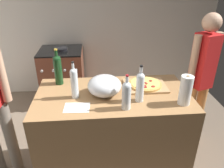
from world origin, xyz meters
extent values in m
cube|color=#6B5B4C|center=(0.00, 1.27, -0.01)|extent=(4.16, 3.14, 0.02)
cube|color=#BCB7AD|center=(0.00, 2.59, 1.30)|extent=(4.16, 0.10, 2.60)
cube|color=#9E7247|center=(0.19, 0.68, 0.47)|extent=(1.42, 0.75, 0.93)
cube|color=tan|center=(0.52, 0.80, 0.94)|extent=(0.40, 0.32, 0.02)
cylinder|color=tan|center=(0.52, 0.80, 0.96)|extent=(0.32, 0.32, 0.02)
cylinder|color=#EAC660|center=(0.52, 0.80, 0.97)|extent=(0.28, 0.28, 0.00)
cylinder|color=maroon|center=(0.49, 0.70, 0.98)|extent=(0.03, 0.03, 0.01)
cylinder|color=maroon|center=(0.50, 0.73, 0.98)|extent=(0.03, 0.03, 0.01)
cylinder|color=maroon|center=(0.43, 0.73, 0.98)|extent=(0.02, 0.02, 0.01)
cylinder|color=maroon|center=(0.52, 0.77, 0.98)|extent=(0.02, 0.02, 0.01)
cylinder|color=maroon|center=(0.50, 0.80, 0.98)|extent=(0.02, 0.02, 0.01)
cylinder|color=maroon|center=(0.58, 0.83, 0.98)|extent=(0.03, 0.03, 0.01)
cylinder|color=maroon|center=(0.52, 0.79, 0.98)|extent=(0.02, 0.02, 0.01)
cylinder|color=maroon|center=(0.51, 0.86, 0.98)|extent=(0.03, 0.03, 0.01)
cylinder|color=maroon|center=(0.57, 0.71, 0.98)|extent=(0.03, 0.03, 0.01)
cylinder|color=#B2B2B7|center=(0.11, 0.67, 0.94)|extent=(0.13, 0.13, 0.01)
ellipsoid|color=silver|center=(0.11, 0.67, 1.02)|extent=(0.30, 0.30, 0.18)
cylinder|color=white|center=(0.77, 0.46, 1.06)|extent=(0.10, 0.10, 0.25)
cylinder|color=#997551|center=(0.77, 0.46, 1.06)|extent=(0.03, 0.03, 0.26)
cylinder|color=silver|center=(0.28, 0.43, 1.03)|extent=(0.07, 0.07, 0.20)
sphere|color=silver|center=(0.28, 0.43, 1.13)|extent=(0.07, 0.07, 0.07)
cylinder|color=silver|center=(0.28, 0.43, 1.19)|extent=(0.02, 0.02, 0.06)
cylinder|color=maroon|center=(0.28, 0.43, 1.23)|extent=(0.02, 0.02, 0.01)
cylinder|color=silver|center=(0.41, 0.54, 1.04)|extent=(0.07, 0.07, 0.23)
sphere|color=silver|center=(0.41, 0.54, 1.16)|extent=(0.07, 0.07, 0.07)
cylinder|color=silver|center=(0.41, 0.54, 1.21)|extent=(0.02, 0.02, 0.07)
cylinder|color=black|center=(0.41, 0.54, 1.25)|extent=(0.03, 0.03, 0.01)
cylinder|color=#143819|center=(-0.33, 0.93, 1.06)|extent=(0.08, 0.08, 0.26)
sphere|color=#143819|center=(-0.33, 0.93, 1.19)|extent=(0.08, 0.08, 0.08)
cylinder|color=#143819|center=(-0.33, 0.93, 1.25)|extent=(0.03, 0.03, 0.07)
cylinder|color=gold|center=(-0.33, 0.93, 1.29)|extent=(0.03, 0.03, 0.01)
cylinder|color=silver|center=(-0.15, 0.64, 1.05)|extent=(0.06, 0.06, 0.25)
sphere|color=silver|center=(-0.15, 0.64, 1.18)|extent=(0.06, 0.06, 0.06)
cylinder|color=silver|center=(-0.15, 0.64, 1.23)|extent=(0.02, 0.02, 0.06)
cylinder|color=black|center=(-0.15, 0.64, 1.26)|extent=(0.02, 0.02, 0.01)
cube|color=white|center=(-0.13, 0.47, 0.93)|extent=(0.22, 0.16, 0.00)
cube|color=brown|center=(-0.49, 2.19, 0.43)|extent=(0.65, 0.60, 0.86)
cube|color=black|center=(-0.49, 2.19, 0.87)|extent=(0.65, 0.60, 0.02)
cylinder|color=silver|center=(-0.73, 1.88, 0.67)|extent=(0.04, 0.02, 0.04)
cylinder|color=silver|center=(-0.57, 1.88, 0.67)|extent=(0.04, 0.02, 0.04)
cylinder|color=silver|center=(-0.40, 1.88, 0.67)|extent=(0.04, 0.02, 0.04)
cylinder|color=silver|center=(-0.24, 1.88, 0.67)|extent=(0.04, 0.02, 0.04)
cylinder|color=black|center=(-0.47, 2.17, 0.90)|extent=(0.20, 0.20, 0.04)
cylinder|color=slate|center=(-0.84, 0.74, 0.42)|extent=(0.11, 0.11, 0.85)
cylinder|color=tan|center=(-0.77, 0.74, 1.18)|extent=(0.08, 0.08, 0.60)
cylinder|color=#D88C4C|center=(1.28, 1.06, 0.39)|extent=(0.11, 0.11, 0.79)
cylinder|color=#D88C4C|center=(1.12, 1.00, 0.39)|extent=(0.11, 0.11, 0.79)
cube|color=red|center=(1.20, 1.03, 1.08)|extent=(0.25, 0.25, 0.59)
cylinder|color=tan|center=(1.33, 1.08, 1.10)|extent=(0.08, 0.08, 0.56)
cylinder|color=tan|center=(1.06, 0.98, 1.10)|extent=(0.08, 0.08, 0.56)
sphere|color=tan|center=(1.20, 1.03, 1.49)|extent=(0.19, 0.19, 0.19)
camera|label=1|loc=(0.03, -1.05, 1.91)|focal=34.72mm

